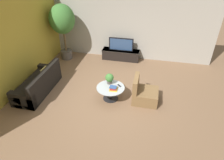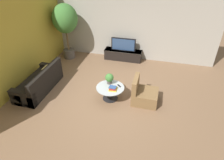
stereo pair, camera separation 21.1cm
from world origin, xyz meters
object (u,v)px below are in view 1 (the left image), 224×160
object	(u,v)px
media_console	(121,54)
couch_by_wall	(39,84)
coffee_table	(111,91)
potted_plant_tabletop	(109,78)
armchair_wicker	(144,94)
television	(121,44)
potted_palm_tall	(62,22)

from	to	relation	value
media_console	couch_by_wall	size ratio (longest dim) A/B	0.84
coffee_table	potted_plant_tabletop	size ratio (longest dim) A/B	2.53
potted_plant_tabletop	couch_by_wall	bearing A→B (deg)	-172.01
media_console	armchair_wicker	xyz separation A→B (m)	(1.26, -2.79, 0.04)
media_console	coffee_table	distance (m)	2.93
television	armchair_wicker	size ratio (longest dim) A/B	1.24
potted_plant_tabletop	television	bearing A→B (deg)	92.21
potted_plant_tabletop	armchair_wicker	bearing A→B (deg)	-4.15
media_console	potted_plant_tabletop	world-z (taller)	potted_plant_tabletop
television	potted_plant_tabletop	distance (m)	2.71
coffee_table	media_console	bearing A→B (deg)	93.71
media_console	potted_plant_tabletop	xyz separation A→B (m)	(0.10, -2.71, 0.42)
television	media_console	bearing A→B (deg)	90.00
coffee_table	armchair_wicker	bearing A→B (deg)	7.08
television	potted_palm_tall	size ratio (longest dim) A/B	0.44
coffee_table	couch_by_wall	distance (m)	2.53
television	armchair_wicker	bearing A→B (deg)	-65.65
television	potted_palm_tall	distance (m)	2.65
coffee_table	potted_plant_tabletop	xyz separation A→B (m)	(-0.09, 0.22, 0.34)
couch_by_wall	potted_palm_tall	world-z (taller)	potted_palm_tall
media_console	potted_plant_tabletop	bearing A→B (deg)	-87.80
coffee_table	potted_palm_tall	xyz separation A→B (m)	(-2.63, 2.50, 1.37)
potted_plant_tabletop	media_console	bearing A→B (deg)	92.20
armchair_wicker	television	bearing A→B (deg)	24.35
couch_by_wall	armchair_wicker	xyz separation A→B (m)	(3.60, 0.26, -0.01)
television	potted_plant_tabletop	size ratio (longest dim) A/B	2.96
television	couch_by_wall	xyz separation A→B (m)	(-2.33, -3.05, -0.44)
media_console	potted_palm_tall	distance (m)	2.87
potted_palm_tall	coffee_table	bearing A→B (deg)	-43.58
television	armchair_wicker	xyz separation A→B (m)	(1.26, -2.79, -0.45)
potted_palm_tall	potted_plant_tabletop	size ratio (longest dim) A/B	6.65
couch_by_wall	potted_plant_tabletop	distance (m)	2.49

